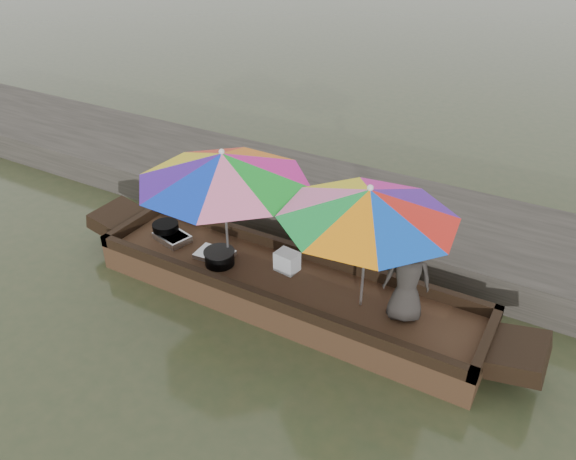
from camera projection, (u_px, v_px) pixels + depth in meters
The scene contains 11 objects.
water at pixel (284, 300), 7.17m from camera, with size 80.00×80.00×0.00m, color #323C23.
dock at pixel (356, 211), 8.67m from camera, with size 22.00×2.20×0.50m, color #2D2B26.
boat_hull at pixel (284, 289), 7.08m from camera, with size 5.04×1.20×0.35m, color #40281A.
cooking_pot at pixel (166, 229), 7.82m from camera, with size 0.36×0.36×0.19m, color black.
tray_crayfish at pixel (172, 237), 7.73m from camera, with size 0.48×0.33×0.09m, color silver.
tray_scallop at pixel (215, 255), 7.39m from camera, with size 0.48×0.33×0.06m, color silver.
charcoal_grill at pixel (219, 258), 7.21m from camera, with size 0.38×0.38×0.18m, color black.
supply_bag at pixel (287, 261), 7.07m from camera, with size 0.28×0.22×0.26m, color silver.
vendor at pixel (408, 279), 6.08m from camera, with size 0.52×0.34×1.06m, color #2E2A27.
umbrella_bow at pixel (225, 207), 6.95m from camera, with size 2.14×2.14×1.55m, color green, non-canonical shape.
umbrella_stern at pixel (365, 249), 6.14m from camera, with size 1.97×1.97×1.55m, color red, non-canonical shape.
Camera 1 is at (2.89, -4.89, 4.47)m, focal length 35.00 mm.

